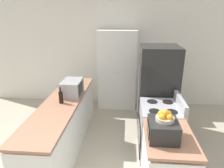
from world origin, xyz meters
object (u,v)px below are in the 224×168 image
object	(u,v)px
pantry_cabinet	(117,70)
microwave	(72,88)
toaster_oven	(163,130)
refrigerator	(157,90)
stove	(159,130)
wine_bottle	(61,97)
fruit_bowl	(165,117)

from	to	relation	value
pantry_cabinet	microwave	xyz separation A→B (m)	(-0.74, -1.45, 0.05)
microwave	toaster_oven	xyz separation A→B (m)	(1.43, -1.24, -0.02)
refrigerator	microwave	distance (m)	1.64
refrigerator	microwave	xyz separation A→B (m)	(-1.58, -0.41, 0.15)
microwave	toaster_oven	world-z (taller)	microwave
stove	refrigerator	size ratio (longest dim) A/B	0.60
toaster_oven	wine_bottle	bearing A→B (deg)	149.99
toaster_oven	pantry_cabinet	bearing A→B (deg)	104.36
stove	fruit_bowl	distance (m)	1.12
refrigerator	toaster_oven	world-z (taller)	refrigerator
refrigerator	fruit_bowl	world-z (taller)	refrigerator
stove	microwave	bearing A→B (deg)	166.43
pantry_cabinet	stove	size ratio (longest dim) A/B	1.86
pantry_cabinet	fruit_bowl	xyz separation A→B (m)	(0.70, -2.69, 0.19)
stove	fruit_bowl	xyz separation A→B (m)	(-0.11, -0.86, 0.71)
refrigerator	microwave	world-z (taller)	refrigerator
pantry_cabinet	wine_bottle	size ratio (longest dim) A/B	6.93
stove	refrigerator	distance (m)	0.89
microwave	refrigerator	bearing A→B (deg)	14.42
wine_bottle	fruit_bowl	bearing A→B (deg)	-29.47
toaster_oven	refrigerator	bearing A→B (deg)	84.57
microwave	fruit_bowl	size ratio (longest dim) A/B	2.20
stove	toaster_oven	size ratio (longest dim) A/B	2.86
pantry_cabinet	refrigerator	distance (m)	1.35
stove	toaster_oven	world-z (taller)	toaster_oven
pantry_cabinet	stove	distance (m)	2.07
refrigerator	toaster_oven	xyz separation A→B (m)	(-0.16, -1.65, 0.13)
pantry_cabinet	microwave	bearing A→B (deg)	-116.86
fruit_bowl	wine_bottle	bearing A→B (deg)	150.53
pantry_cabinet	microwave	distance (m)	1.63
wine_bottle	toaster_oven	xyz separation A→B (m)	(1.52, -0.88, 0.01)
stove	microwave	distance (m)	1.69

